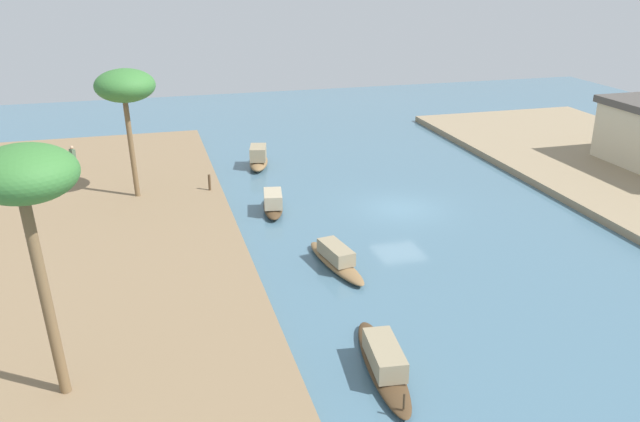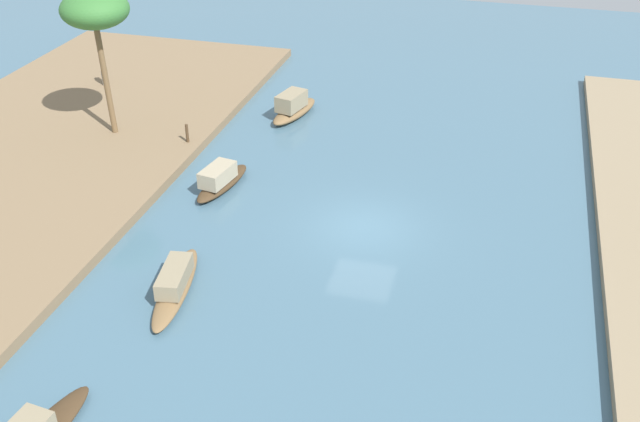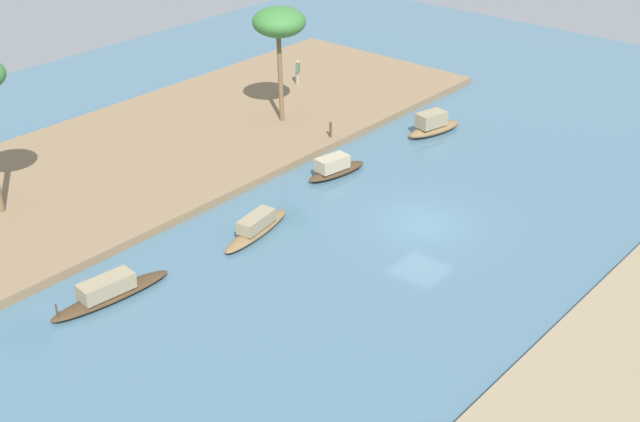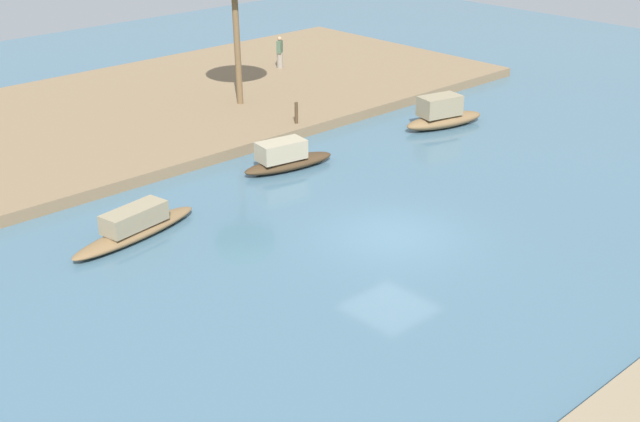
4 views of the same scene
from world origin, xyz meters
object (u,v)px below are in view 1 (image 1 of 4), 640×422
(person_on_near_bank, at_px, (73,160))
(palm_tree_left_far, at_px, (26,180))
(sampan_foreground, at_px, (258,159))
(mooring_post, at_px, (209,182))
(sampan_downstream_large, at_px, (383,361))
(palm_tree_left_near, at_px, (125,87))
(sampan_midstream, at_px, (336,259))
(sampan_open_hull, at_px, (273,204))

(person_on_near_bank, relative_size, palm_tree_left_far, 0.22)
(sampan_foreground, xyz_separation_m, mooring_post, (4.95, -3.60, 0.33))
(sampan_downstream_large, xyz_separation_m, person_on_near_bank, (-23.37, -10.68, 0.77))
(person_on_near_bank, xyz_separation_m, mooring_post, (5.46, 7.34, -0.30))
(palm_tree_left_far, bearing_deg, palm_tree_left_near, 172.09)
(sampan_foreground, height_order, palm_tree_left_near, palm_tree_left_near)
(sampan_midstream, bearing_deg, sampan_open_hull, -179.88)
(sampan_foreground, relative_size, person_on_near_bank, 2.46)
(sampan_downstream_large, bearing_deg, sampan_foreground, -174.48)
(sampan_downstream_large, xyz_separation_m, sampan_open_hull, (-14.82, -0.48, 0.06))
(sampan_downstream_large, bearing_deg, sampan_midstream, -179.48)
(sampan_foreground, bearing_deg, sampan_open_hull, 8.05)
(sampan_open_hull, height_order, palm_tree_left_far, palm_tree_left_far)
(palm_tree_left_near, height_order, palm_tree_left_far, palm_tree_left_far)
(sampan_foreground, bearing_deg, mooring_post, -22.83)
(palm_tree_left_far, bearing_deg, mooring_post, 159.73)
(sampan_downstream_large, bearing_deg, sampan_open_hull, -172.00)
(person_on_near_bank, xyz_separation_m, palm_tree_left_near, (5.35, 3.45, 5.05))
(palm_tree_left_near, bearing_deg, sampan_midstream, 37.71)
(sampan_midstream, distance_m, sampan_open_hull, 7.24)
(palm_tree_left_near, bearing_deg, sampan_open_hull, 64.64)
(mooring_post, relative_size, palm_tree_left_far, 0.12)
(sampan_open_hull, relative_size, palm_tree_left_near, 0.56)
(sampan_open_hull, relative_size, person_on_near_bank, 2.36)
(palm_tree_left_near, bearing_deg, palm_tree_left_far, -7.91)
(sampan_foreground, distance_m, mooring_post, 6.13)
(person_on_near_bank, distance_m, mooring_post, 9.15)
(sampan_midstream, bearing_deg, mooring_post, -167.82)
(sampan_midstream, height_order, palm_tree_left_far, palm_tree_left_far)
(sampan_downstream_large, height_order, palm_tree_left_far, palm_tree_left_far)
(sampan_downstream_large, height_order, palm_tree_left_near, palm_tree_left_near)
(mooring_post, bearing_deg, palm_tree_left_near, -91.60)
(sampan_downstream_large, distance_m, sampan_foreground, 22.86)
(person_on_near_bank, height_order, mooring_post, person_on_near_bank)
(sampan_foreground, xyz_separation_m, sampan_open_hull, (8.04, -0.73, -0.08))
(sampan_downstream_large, height_order, person_on_near_bank, person_on_near_bank)
(palm_tree_left_near, bearing_deg, sampan_downstream_large, 21.86)
(person_on_near_bank, bearing_deg, palm_tree_left_far, -27.66)
(sampan_foreground, height_order, palm_tree_left_far, palm_tree_left_far)
(sampan_midstream, xyz_separation_m, palm_tree_left_far, (6.70, -10.36, 6.50))
(sampan_downstream_large, distance_m, mooring_post, 18.23)
(sampan_downstream_large, xyz_separation_m, sampan_midstream, (-7.69, 0.76, -0.01))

